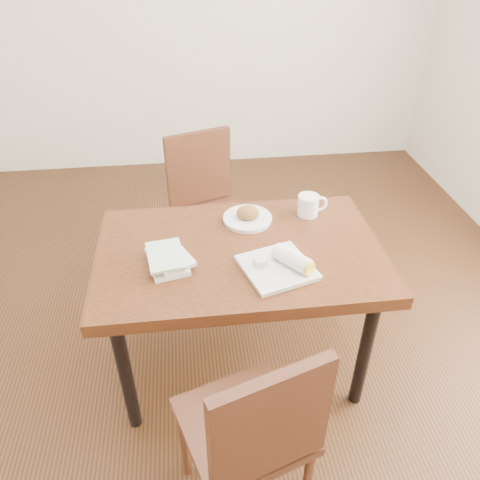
{
  "coord_description": "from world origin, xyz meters",
  "views": [
    {
      "loc": [
        -0.21,
        -1.67,
        1.99
      ],
      "look_at": [
        0.0,
        0.0,
        0.8
      ],
      "focal_mm": 35.0,
      "sensor_mm": 36.0,
      "label": 1
    }
  ],
  "objects": [
    {
      "name": "plate_scone",
      "position": [
        0.07,
        0.23,
        0.77
      ],
      "size": [
        0.24,
        0.24,
        0.08
      ],
      "color": "white",
      "rests_on": "table"
    },
    {
      "name": "chair_far",
      "position": [
        -0.11,
        0.77,
        0.55
      ],
      "size": [
        0.53,
        0.53,
        0.95
      ],
      "color": "#4D2316",
      "rests_on": "ground"
    },
    {
      "name": "room_walls",
      "position": [
        0.0,
        0.0,
        1.63
      ],
      "size": [
        4.02,
        5.02,
        2.8
      ],
      "color": "silver",
      "rests_on": "ground"
    },
    {
      "name": "plate_burrito",
      "position": [
        0.16,
        -0.17,
        0.78
      ],
      "size": [
        0.34,
        0.34,
        0.09
      ],
      "color": "white",
      "rests_on": "table"
    },
    {
      "name": "table",
      "position": [
        0.0,
        0.0,
        0.67
      ],
      "size": [
        1.27,
        0.81,
        0.75
      ],
      "color": "#5F2A16",
      "rests_on": "ground"
    },
    {
      "name": "chair_near",
      "position": [
        -0.05,
        -0.77,
        0.55
      ],
      "size": [
        0.53,
        0.53,
        0.95
      ],
      "color": "#4D2316",
      "rests_on": "ground"
    },
    {
      "name": "book_stack",
      "position": [
        -0.32,
        -0.07,
        0.78
      ],
      "size": [
        0.22,
        0.26,
        0.06
      ],
      "color": "white",
      "rests_on": "table"
    },
    {
      "name": "ground",
      "position": [
        0.0,
        0.0,
        -0.01
      ],
      "size": [
        4.0,
        5.0,
        0.01
      ],
      "primitive_type": "cube",
      "color": "#472814",
      "rests_on": "ground"
    },
    {
      "name": "coffee_mug",
      "position": [
        0.37,
        0.25,
        0.8
      ],
      "size": [
        0.15,
        0.1,
        0.1
      ],
      "color": "white",
      "rests_on": "table"
    }
  ]
}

